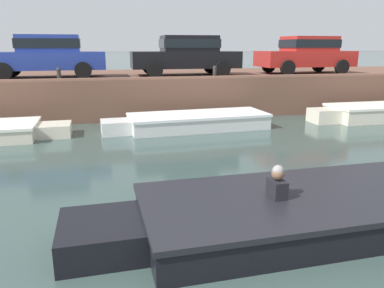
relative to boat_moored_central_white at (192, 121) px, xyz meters
name	(u,v)px	position (x,y,z in m)	size (l,w,h in m)	color
ground_plane	(179,179)	(-1.28, -4.61, -0.24)	(400.00, 400.00, 0.00)	#384C47
far_quay_wall	(140,91)	(-1.28, 4.59, 0.49)	(60.00, 6.00, 1.48)	brown
far_wall_coping	(146,78)	(-1.28, 1.71, 1.27)	(60.00, 0.24, 0.08)	brown
boat_moored_central_white	(192,121)	(0.00, 0.00, 0.00)	(5.42, 2.02, 0.49)	white
boat_moored_east_cream	(384,112)	(7.23, 0.06, 0.03)	(5.40, 1.67, 0.56)	silver
motorboat_passing	(309,209)	(0.29, -6.98, 0.00)	(6.84, 2.32, 0.98)	black
car_left_inner_blue	(47,54)	(-4.75, 3.28, 2.08)	(4.33, 2.03, 1.54)	#233893
car_centre_black	(186,54)	(0.49, 3.28, 2.08)	(4.23, 1.99, 1.54)	black
car_right_inner_red	(306,53)	(5.72, 3.28, 2.08)	(4.10, 2.02, 1.54)	#B2231E
mooring_bollard_mid	(59,74)	(-4.22, 1.84, 1.47)	(0.15, 0.15, 0.45)	#2D2B28
mooring_bollard_east	(215,71)	(1.27, 1.84, 1.47)	(0.15, 0.15, 0.45)	#2D2B28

